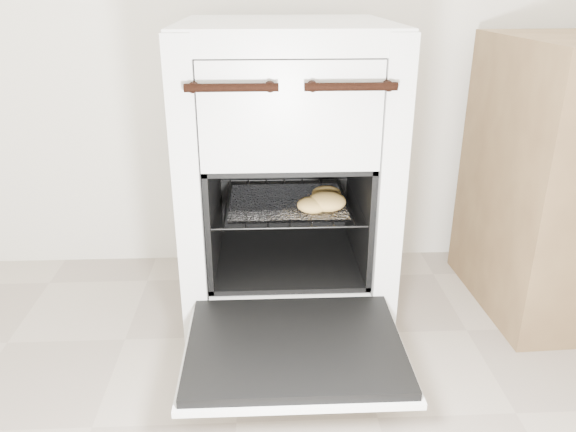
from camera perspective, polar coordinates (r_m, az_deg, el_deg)
The scene contains 5 objects.
stove at distance 1.62m, azimuth -0.22°, elevation 3.36°, with size 0.56×0.62×0.85m.
oven_door at distance 1.31m, azimuth 0.69°, elevation -13.23°, with size 0.50×0.39×0.04m.
oven_rack at distance 1.57m, azimuth -0.12°, elevation 1.50°, with size 0.41×0.39×0.01m.
foil_sheet at distance 1.55m, azimuth -0.09°, elevation 1.44°, with size 0.32×0.28×0.01m, color silver.
baked_rolls at distance 1.50m, azimuth 3.59°, elevation 1.63°, with size 0.15×0.19×0.05m.
Camera 1 is at (-0.26, -0.34, 0.95)m, focal length 35.00 mm.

